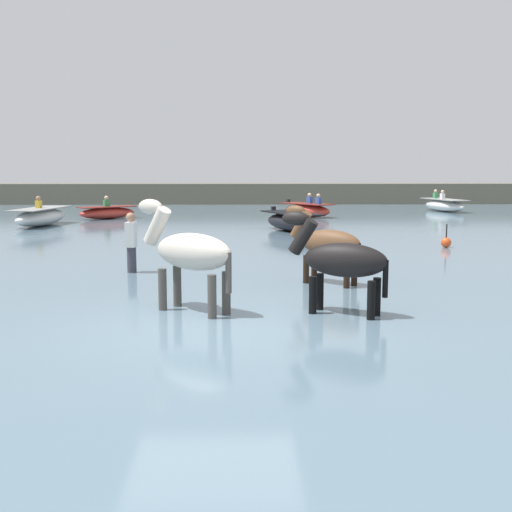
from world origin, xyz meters
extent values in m
plane|color=#84755B|center=(0.00, 0.00, 0.00)|extent=(120.00, 120.00, 0.00)
cube|color=slate|center=(0.00, 10.00, 0.16)|extent=(90.00, 90.00, 0.32)
ellipsoid|color=brown|center=(2.15, 3.41, 1.14)|extent=(1.29, 1.14, 0.52)
cylinder|color=black|center=(1.70, 3.56, 0.44)|extent=(0.12, 0.12, 0.88)
cylinder|color=black|center=(1.89, 3.81, 0.44)|extent=(0.12, 0.12, 0.88)
cylinder|color=black|center=(2.42, 3.01, 0.44)|extent=(0.12, 0.12, 0.88)
cylinder|color=black|center=(2.61, 3.25, 0.44)|extent=(0.12, 0.12, 0.88)
cylinder|color=brown|center=(1.62, 3.82, 1.46)|extent=(0.50, 0.45, 0.59)
ellipsoid|color=brown|center=(1.51, 3.90, 1.73)|extent=(0.46, 0.42, 0.22)
cylinder|color=black|center=(2.64, 3.03, 0.90)|extent=(0.08, 0.08, 0.55)
ellipsoid|color=beige|center=(-0.34, 1.04, 1.28)|extent=(1.47, 1.27, 0.58)
cylinder|color=#45423C|center=(-0.86, 1.20, 0.50)|extent=(0.14, 0.14, 0.99)
cylinder|color=#45423C|center=(-0.65, 1.48, 0.50)|extent=(0.14, 0.14, 0.99)
cylinder|color=#45423C|center=(-0.04, 0.59, 0.50)|extent=(0.14, 0.14, 0.99)
cylinder|color=#45423C|center=(0.17, 0.87, 0.50)|extent=(0.14, 0.14, 0.99)
cylinder|color=beige|center=(-0.96, 1.49, 1.65)|extent=(0.57, 0.50, 0.67)
ellipsoid|color=beige|center=(-1.07, 1.58, 1.96)|extent=(0.53, 0.47, 0.25)
cylinder|color=#45423C|center=(0.21, 0.62, 1.01)|extent=(0.09, 0.09, 0.63)
ellipsoid|color=black|center=(2.01, 0.81, 1.17)|extent=(1.40, 1.02, 0.53)
cylinder|color=black|center=(1.52, 0.88, 0.45)|extent=(0.12, 0.12, 0.91)
cylinder|color=black|center=(1.67, 1.16, 0.45)|extent=(0.12, 0.12, 0.91)
cylinder|color=black|center=(2.35, 0.45, 0.45)|extent=(0.12, 0.12, 0.91)
cylinder|color=black|center=(2.50, 0.74, 0.45)|extent=(0.12, 0.12, 0.91)
cylinder|color=black|center=(1.39, 1.13, 1.51)|extent=(0.53, 0.41, 0.61)
ellipsoid|color=black|center=(1.27, 1.19, 1.79)|extent=(0.49, 0.38, 0.23)
cylinder|color=black|center=(2.58, 0.52, 0.93)|extent=(0.09, 0.09, 0.57)
ellipsoid|color=black|center=(2.27, 14.27, 0.63)|extent=(2.27, 3.40, 0.63)
cube|color=black|center=(2.27, 14.27, 0.97)|extent=(2.18, 3.26, 0.04)
cube|color=black|center=(1.69, 15.70, 1.04)|extent=(0.19, 0.17, 0.18)
ellipsoid|color=#BC382D|center=(3.59, 21.13, 0.62)|extent=(2.57, 2.97, 0.60)
cube|color=maroon|center=(3.59, 21.13, 0.94)|extent=(2.46, 2.85, 0.04)
cube|color=black|center=(2.78, 22.25, 1.01)|extent=(0.20, 0.19, 0.18)
cube|color=#3356A8|center=(4.02, 20.45, 1.11)|extent=(0.30, 0.32, 0.30)
sphere|color=beige|center=(4.02, 20.45, 1.35)|extent=(0.18, 0.18, 0.18)
cube|color=#3356A8|center=(3.70, 21.21, 1.11)|extent=(0.30, 0.32, 0.30)
sphere|color=beige|center=(3.70, 21.21, 1.35)|extent=(0.18, 0.18, 0.18)
ellipsoid|color=silver|center=(-7.56, 16.67, 0.65)|extent=(1.71, 3.86, 0.67)
cube|color=gray|center=(-7.56, 16.67, 1.00)|extent=(1.64, 3.70, 0.04)
cube|color=gold|center=(-7.62, 16.68, 1.17)|extent=(0.21, 0.28, 0.30)
sphere|color=#A37556|center=(-7.62, 16.68, 1.41)|extent=(0.18, 0.18, 0.18)
ellipsoid|color=#BC382D|center=(-5.62, 20.14, 0.58)|extent=(2.69, 2.38, 0.52)
cube|color=maroon|center=(-5.62, 20.14, 0.86)|extent=(2.59, 2.29, 0.04)
cube|color=#388E51|center=(-5.65, 20.18, 1.03)|extent=(0.32, 0.30, 0.30)
sphere|color=beige|center=(-5.65, 20.18, 1.27)|extent=(0.18, 0.18, 0.18)
ellipsoid|color=silver|center=(11.31, 24.80, 0.63)|extent=(1.78, 3.75, 0.62)
cube|color=gray|center=(11.31, 24.80, 0.95)|extent=(1.71, 3.60, 0.04)
cube|color=#388E51|center=(11.12, 25.79, 1.12)|extent=(0.23, 0.29, 0.30)
sphere|color=beige|center=(11.12, 25.79, 1.36)|extent=(0.18, 0.18, 0.18)
cube|color=white|center=(11.18, 24.78, 1.12)|extent=(0.23, 0.29, 0.30)
sphere|color=beige|center=(11.18, 24.78, 1.36)|extent=(0.18, 0.18, 0.18)
cylinder|color=#383842|center=(-1.98, 4.97, 0.44)|extent=(0.20, 0.20, 0.88)
cube|color=white|center=(-1.98, 4.97, 1.15)|extent=(0.22, 0.33, 0.54)
sphere|color=#A37556|center=(-1.98, 4.97, 1.53)|extent=(0.20, 0.20, 0.20)
sphere|color=#E54C1E|center=(6.34, 9.20, 0.46)|extent=(0.29, 0.29, 0.29)
cylinder|color=black|center=(6.34, 9.20, 0.80)|extent=(0.04, 0.04, 0.38)
cube|color=#605B4C|center=(0.00, 32.83, 0.81)|extent=(80.00, 2.40, 1.62)
camera|label=1|loc=(0.38, -8.85, 2.57)|focal=44.62mm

